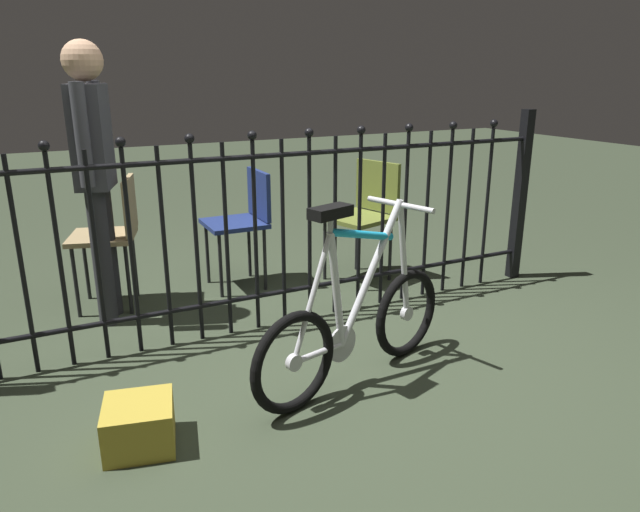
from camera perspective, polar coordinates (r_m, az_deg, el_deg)
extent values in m
plane|color=#353F2D|center=(3.05, 1.32, -10.98)|extent=(20.00, 20.00, 0.00)
cylinder|color=black|center=(3.16, -27.00, -1.13)|extent=(0.02, 0.02, 1.10)
cylinder|color=black|center=(3.16, -23.93, -0.70)|extent=(0.02, 0.02, 1.10)
sphere|color=black|center=(3.04, -25.27, 9.66)|extent=(0.05, 0.05, 0.05)
cylinder|color=black|center=(3.17, -20.87, -0.28)|extent=(0.02, 0.02, 1.10)
cylinder|color=black|center=(3.18, -17.84, 0.14)|extent=(0.02, 0.02, 1.10)
sphere|color=black|center=(3.07, -18.84, 10.45)|extent=(0.05, 0.05, 0.05)
cylinder|color=black|center=(3.21, -14.85, 0.55)|extent=(0.02, 0.02, 1.10)
cylinder|color=black|center=(3.25, -11.92, 0.95)|extent=(0.02, 0.02, 1.10)
sphere|color=black|center=(3.14, -12.58, 11.09)|extent=(0.05, 0.05, 0.05)
cylinder|color=black|center=(3.29, -9.06, 1.34)|extent=(0.02, 0.02, 1.10)
cylinder|color=black|center=(3.35, -6.28, 1.72)|extent=(0.02, 0.02, 1.10)
sphere|color=black|center=(3.24, -6.63, 11.57)|extent=(0.05, 0.05, 0.05)
cylinder|color=black|center=(3.41, -3.60, 2.08)|extent=(0.02, 0.02, 1.10)
cylinder|color=black|center=(3.48, -1.02, 2.42)|extent=(0.02, 0.02, 1.10)
sphere|color=black|center=(3.37, -1.07, 11.91)|extent=(0.05, 0.05, 0.05)
cylinder|color=black|center=(3.55, 1.46, 2.75)|extent=(0.02, 0.02, 1.10)
cylinder|color=black|center=(3.63, 3.84, 3.05)|extent=(0.02, 0.02, 1.10)
sphere|color=black|center=(3.53, 4.03, 12.13)|extent=(0.05, 0.05, 0.05)
cylinder|color=black|center=(3.72, 6.11, 3.34)|extent=(0.02, 0.02, 1.10)
cylinder|color=black|center=(3.81, 8.27, 3.60)|extent=(0.02, 0.02, 1.10)
sphere|color=black|center=(3.72, 8.66, 12.24)|extent=(0.05, 0.05, 0.05)
cylinder|color=black|center=(3.91, 10.32, 3.85)|extent=(0.02, 0.02, 1.10)
cylinder|color=black|center=(4.02, 12.28, 4.09)|extent=(0.02, 0.02, 1.10)
sphere|color=black|center=(3.93, 12.83, 12.28)|extent=(0.05, 0.05, 0.05)
cylinder|color=black|center=(4.12, 14.13, 4.30)|extent=(0.02, 0.02, 1.10)
cylinder|color=black|center=(4.24, 15.89, 4.50)|extent=(0.02, 0.02, 1.10)
sphere|color=black|center=(4.15, 16.56, 12.26)|extent=(0.05, 0.05, 0.05)
cylinder|color=black|center=(3.51, -3.78, -3.50)|extent=(3.72, 0.03, 0.03)
cylinder|color=black|center=(3.31, -4.06, 9.77)|extent=(3.72, 0.03, 0.03)
cube|color=black|center=(4.43, 18.87, 5.52)|extent=(0.07, 0.07, 1.21)
torus|color=black|center=(2.61, -2.56, -10.30)|extent=(0.47, 0.18, 0.47)
cylinder|color=silver|center=(2.61, -2.56, -10.30)|extent=(0.08, 0.05, 0.08)
torus|color=black|center=(3.14, 8.43, -5.52)|extent=(0.47, 0.18, 0.47)
cylinder|color=silver|center=(3.14, 8.43, -5.52)|extent=(0.08, 0.05, 0.08)
cylinder|color=silver|center=(2.82, 5.01, -1.49)|extent=(0.42, 0.16, 0.65)
cylinder|color=#19A5D8|center=(2.71, 4.12, 2.09)|extent=(0.41, 0.16, 0.13)
cylinder|color=silver|center=(2.66, 1.60, -3.36)|extent=(0.12, 0.07, 0.57)
cylinder|color=silver|center=(2.70, -0.12, -9.39)|extent=(0.30, 0.12, 0.04)
cylinder|color=silver|center=(2.56, -0.77, -4.06)|extent=(0.24, 0.10, 0.56)
cylinder|color=silver|center=(3.00, 8.13, -0.31)|extent=(0.13, 0.07, 0.62)
cylinder|color=silver|center=(2.88, 7.79, 5.17)|extent=(0.03, 0.03, 0.02)
cylinder|color=silver|center=(2.88, 7.79, 4.98)|extent=(0.14, 0.39, 0.03)
cylinder|color=silver|center=(2.54, 1.03, 3.09)|extent=(0.03, 0.03, 0.07)
cube|color=black|center=(2.53, 1.04, 4.30)|extent=(0.22, 0.14, 0.05)
cylinder|color=silver|center=(2.80, 2.13, -8.53)|extent=(0.18, 0.06, 0.18)
cylinder|color=black|center=(3.87, -22.66, -2.40)|extent=(0.02, 0.02, 0.45)
cylinder|color=black|center=(4.16, -21.79, -0.97)|extent=(0.02, 0.02, 0.45)
cylinder|color=black|center=(3.81, -18.13, -2.19)|extent=(0.02, 0.02, 0.45)
cylinder|color=black|center=(4.10, -17.58, -0.76)|extent=(0.02, 0.02, 0.45)
cube|color=tan|center=(3.92, -20.41, 1.78)|extent=(0.48, 0.48, 0.03)
cube|color=tan|center=(3.84, -18.02, 4.72)|extent=(0.14, 0.36, 0.34)
cylinder|color=black|center=(3.95, -9.64, -0.94)|extent=(0.02, 0.02, 0.44)
cylinder|color=black|center=(4.24, -10.90, 0.27)|extent=(0.02, 0.02, 0.44)
cylinder|color=black|center=(4.04, -5.38, -0.33)|extent=(0.02, 0.02, 0.44)
cylinder|color=black|center=(4.33, -6.89, 0.82)|extent=(0.02, 0.02, 0.44)
cube|color=navy|center=(4.07, -8.35, 3.15)|extent=(0.40, 0.40, 0.03)
cube|color=navy|center=(4.09, -5.97, 6.00)|extent=(0.03, 0.37, 0.33)
cylinder|color=black|center=(4.01, 3.75, -0.41)|extent=(0.02, 0.02, 0.45)
cylinder|color=black|center=(4.23, 0.48, 0.60)|extent=(0.02, 0.02, 0.45)
cylinder|color=black|center=(4.24, 6.84, 0.53)|extent=(0.02, 0.02, 0.45)
cylinder|color=black|center=(4.46, 3.59, 1.45)|extent=(0.02, 0.02, 0.45)
cube|color=olive|center=(4.17, 3.73, 3.71)|extent=(0.51, 0.51, 0.03)
cube|color=olive|center=(4.27, 5.62, 6.79)|extent=(0.14, 0.39, 0.36)
cylinder|color=#2D2D33|center=(3.65, -20.42, -0.29)|extent=(0.11, 0.11, 0.81)
cylinder|color=#2D2D33|center=(3.80, -19.97, 0.44)|extent=(0.11, 0.11, 0.81)
cube|color=#3F3F47|center=(3.60, -21.36, 10.72)|extent=(0.27, 0.34, 0.58)
cylinder|color=#3F3F47|center=(3.40, -22.12, 10.80)|extent=(0.08, 0.08, 0.55)
cylinder|color=#3F3F47|center=(3.79, -20.78, 11.51)|extent=(0.08, 0.08, 0.55)
sphere|color=tan|center=(3.58, -22.11, 17.23)|extent=(0.22, 0.22, 0.22)
cube|color=#B29933|center=(2.56, -17.17, -15.42)|extent=(0.33, 0.33, 0.19)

